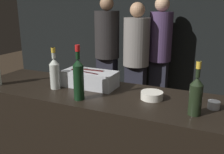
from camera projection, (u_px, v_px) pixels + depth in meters
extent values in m
cube|color=black|center=(177.00, 17.00, 3.85)|extent=(6.40, 0.06, 2.80)
cube|color=black|center=(110.00, 152.00, 1.94)|extent=(2.25, 0.62, 0.96)
cube|color=#B7BABF|center=(90.00, 79.00, 1.96)|extent=(0.43, 0.20, 0.13)
cylinder|color=black|center=(84.00, 76.00, 1.94)|extent=(0.28, 0.12, 0.07)
cylinder|color=#380F0F|center=(89.00, 74.00, 1.99)|extent=(0.26, 0.08, 0.07)
cylinder|color=silver|center=(152.00, 95.00, 1.71)|extent=(0.15, 0.15, 0.05)
cylinder|color=gray|center=(152.00, 92.00, 1.70)|extent=(0.13, 0.13, 0.01)
cylinder|color=silver|center=(214.00, 105.00, 1.55)|extent=(0.07, 0.07, 0.05)
sphere|color=#F4C66B|center=(214.00, 105.00, 1.55)|extent=(0.03, 0.03, 0.03)
cylinder|color=black|center=(79.00, 83.00, 1.68)|extent=(0.07, 0.07, 0.24)
cone|color=black|center=(78.00, 62.00, 1.64)|extent=(0.07, 0.07, 0.04)
cylinder|color=black|center=(78.00, 52.00, 1.62)|extent=(0.03, 0.03, 0.09)
cylinder|color=red|center=(77.00, 48.00, 1.61)|extent=(0.03, 0.03, 0.04)
cylinder|color=#B2B7AD|center=(55.00, 76.00, 1.91)|extent=(0.07, 0.07, 0.19)
cone|color=#B2B7AD|center=(54.00, 61.00, 1.88)|extent=(0.07, 0.07, 0.04)
cylinder|color=#B2B7AD|center=(53.00, 53.00, 1.86)|extent=(0.03, 0.03, 0.08)
cylinder|color=gold|center=(53.00, 50.00, 1.85)|extent=(0.03, 0.03, 0.04)
cylinder|color=black|center=(195.00, 100.00, 1.45)|extent=(0.08, 0.08, 0.18)
cone|color=black|center=(197.00, 81.00, 1.41)|extent=(0.08, 0.08, 0.05)
cylinder|color=black|center=(198.00, 69.00, 1.39)|extent=(0.02, 0.02, 0.09)
cylinder|color=gold|center=(199.00, 65.00, 1.39)|extent=(0.03, 0.03, 0.04)
cube|color=black|center=(135.00, 89.00, 3.76)|extent=(0.28, 0.21, 0.73)
cylinder|color=slate|center=(137.00, 42.00, 3.57)|extent=(0.38, 0.38, 0.68)
sphere|color=tan|center=(137.00, 10.00, 3.44)|extent=(0.21, 0.21, 0.21)
cube|color=black|center=(158.00, 85.00, 3.86)|extent=(0.25, 0.18, 0.78)
cylinder|color=#473356|center=(161.00, 37.00, 3.65)|extent=(0.33, 0.33, 0.71)
sphere|color=tan|center=(162.00, 4.00, 3.53)|extent=(0.21, 0.21, 0.21)
cube|color=black|center=(107.00, 81.00, 4.07)|extent=(0.29, 0.21, 0.78)
cylinder|color=black|center=(107.00, 35.00, 3.86)|extent=(0.38, 0.38, 0.72)
sphere|color=#997051|center=(107.00, 4.00, 3.74)|extent=(0.21, 0.21, 0.21)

